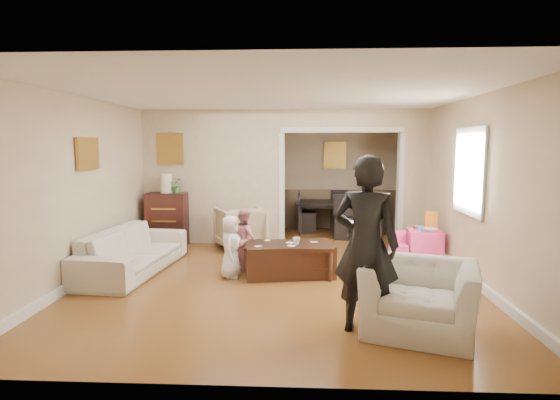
# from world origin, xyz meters

# --- Properties ---
(floor) EXTENTS (7.00, 7.00, 0.00)m
(floor) POSITION_xyz_m (0.00, 0.00, 0.00)
(floor) COLOR #955726
(floor) RESTS_ON ground
(partition_left) EXTENTS (2.75, 0.18, 2.60)m
(partition_left) POSITION_xyz_m (-1.38, 1.80, 1.30)
(partition_left) COLOR beige
(partition_left) RESTS_ON ground
(partition_right) EXTENTS (0.55, 0.18, 2.60)m
(partition_right) POSITION_xyz_m (2.48, 1.80, 1.30)
(partition_right) COLOR beige
(partition_right) RESTS_ON ground
(partition_header) EXTENTS (2.22, 0.18, 0.35)m
(partition_header) POSITION_xyz_m (1.10, 1.80, 2.42)
(partition_header) COLOR beige
(partition_header) RESTS_ON partition_right
(window_pane) EXTENTS (0.03, 0.95, 1.10)m
(window_pane) POSITION_xyz_m (2.73, -0.40, 1.55)
(window_pane) COLOR white
(window_pane) RESTS_ON ground
(framed_art_partition) EXTENTS (0.45, 0.03, 0.55)m
(framed_art_partition) POSITION_xyz_m (-2.20, 1.70, 1.85)
(framed_art_partition) COLOR brown
(framed_art_partition) RESTS_ON partition_left
(framed_art_sofa_wall) EXTENTS (0.03, 0.55, 0.40)m
(framed_art_sofa_wall) POSITION_xyz_m (-2.71, -0.60, 1.80)
(framed_art_sofa_wall) COLOR brown
(framed_art_alcove) EXTENTS (0.45, 0.03, 0.55)m
(framed_art_alcove) POSITION_xyz_m (1.10, 3.44, 1.70)
(framed_art_alcove) COLOR brown
(sofa) EXTENTS (1.08, 2.32, 0.66)m
(sofa) POSITION_xyz_m (-2.20, -0.34, 0.33)
(sofa) COLOR beige
(sofa) RESTS_ON ground
(armchair_back) EXTENTS (1.12, 1.13, 0.77)m
(armchair_back) POSITION_xyz_m (-0.81, 1.39, 0.39)
(armchair_back) COLOR tan
(armchair_back) RESTS_ON ground
(armchair_front) EXTENTS (1.36, 1.27, 0.72)m
(armchair_front) POSITION_xyz_m (1.55, -2.36, 0.36)
(armchair_front) COLOR beige
(armchair_front) RESTS_ON ground
(dresser) EXTENTS (0.74, 0.42, 1.02)m
(dresser) POSITION_xyz_m (-2.22, 1.45, 0.51)
(dresser) COLOR #371410
(dresser) RESTS_ON ground
(table_lamp) EXTENTS (0.22, 0.22, 0.36)m
(table_lamp) POSITION_xyz_m (-2.22, 1.45, 1.20)
(table_lamp) COLOR #F8EFCA
(table_lamp) RESTS_ON dresser
(potted_plant) EXTENTS (0.25, 0.22, 0.28)m
(potted_plant) POSITION_xyz_m (-2.02, 1.45, 1.16)
(potted_plant) COLOR #3C7C37
(potted_plant) RESTS_ON dresser
(coffee_table) EXTENTS (1.36, 0.84, 0.48)m
(coffee_table) POSITION_xyz_m (0.17, -0.42, 0.24)
(coffee_table) COLOR #3B1B12
(coffee_table) RESTS_ON ground
(coffee_cup) EXTENTS (0.13, 0.13, 0.10)m
(coffee_cup) POSITION_xyz_m (0.27, -0.47, 0.53)
(coffee_cup) COLOR silver
(coffee_cup) RESTS_ON coffee_table
(play_table) EXTENTS (0.57, 0.57, 0.51)m
(play_table) POSITION_xyz_m (2.41, 0.59, 0.25)
(play_table) COLOR #FD4298
(play_table) RESTS_ON ground
(cereal_box) EXTENTS (0.20, 0.08, 0.30)m
(cereal_box) POSITION_xyz_m (2.53, 0.69, 0.66)
(cereal_box) COLOR yellow
(cereal_box) RESTS_ON play_table
(cyan_cup) EXTENTS (0.08, 0.08, 0.08)m
(cyan_cup) POSITION_xyz_m (2.31, 0.54, 0.55)
(cyan_cup) COLOR #29C6D0
(cyan_cup) RESTS_ON play_table
(toy_block) EXTENTS (0.09, 0.08, 0.05)m
(toy_block) POSITION_xyz_m (2.29, 0.71, 0.53)
(toy_block) COLOR red
(toy_block) RESTS_ON play_table
(play_bowl) EXTENTS (0.25, 0.25, 0.06)m
(play_bowl) POSITION_xyz_m (2.46, 0.47, 0.54)
(play_bowl) COLOR silver
(play_bowl) RESTS_ON play_table
(dining_table) EXTENTS (2.03, 1.26, 0.68)m
(dining_table) POSITION_xyz_m (1.21, 2.92, 0.34)
(dining_table) COLOR black
(dining_table) RESTS_ON ground
(adult_person) EXTENTS (0.76, 0.61, 1.82)m
(adult_person) POSITION_xyz_m (1.00, -2.39, 0.91)
(adult_person) COLOR black
(adult_person) RESTS_ON ground
(child_kneel_a) EXTENTS (0.30, 0.45, 0.91)m
(child_kneel_a) POSITION_xyz_m (-0.68, -0.57, 0.46)
(child_kneel_a) COLOR white
(child_kneel_a) RESTS_ON ground
(child_kneel_b) EXTENTS (0.55, 0.58, 0.96)m
(child_kneel_b) POSITION_xyz_m (-0.53, -0.12, 0.48)
(child_kneel_b) COLOR #D08285
(child_kneel_b) RESTS_ON ground
(child_toddler) EXTENTS (0.50, 0.54, 0.89)m
(child_toddler) POSITION_xyz_m (1.22, 0.33, 0.44)
(child_toddler) COLOR black
(child_toddler) RESTS_ON ground
(craft_papers) EXTENTS (0.93, 0.52, 0.00)m
(craft_papers) POSITION_xyz_m (0.11, -0.42, 0.48)
(craft_papers) COLOR white
(craft_papers) RESTS_ON coffee_table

